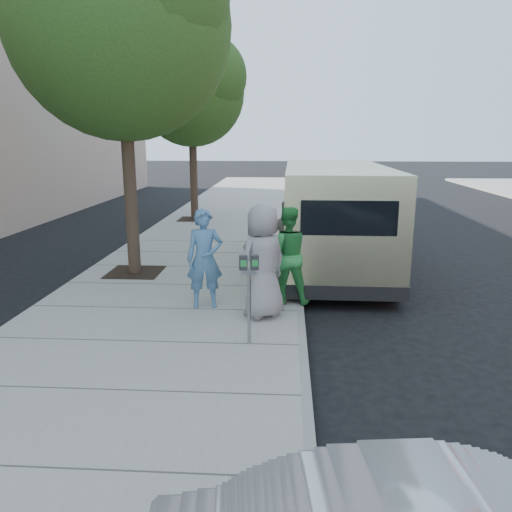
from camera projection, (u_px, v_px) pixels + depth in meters
name	position (u px, v px, depth m)	size (l,w,h in m)	color
ground	(221.00, 317.00, 9.04)	(120.00, 120.00, 0.00)	black
sidewalk	(166.00, 312.00, 9.08)	(5.00, 60.00, 0.15)	gray
curb_face	(301.00, 315.00, 8.93)	(0.12, 60.00, 0.16)	gray
tree_near	(122.00, 18.00, 10.21)	(4.62, 4.60, 7.53)	black
tree_far	(192.00, 88.00, 17.74)	(3.92, 3.80, 6.49)	black
parking_meter	(249.00, 280.00, 7.28)	(0.29, 0.14, 1.37)	gray
van	(334.00, 215.00, 12.09)	(2.36, 6.83, 2.52)	beige
person_officer	(205.00, 259.00, 8.97)	(0.66, 0.43, 1.80)	teal
person_green_shirt	(288.00, 255.00, 9.21)	(0.89, 0.69, 1.83)	green
person_gray_shirt	(263.00, 262.00, 8.43)	(0.95, 0.62, 1.95)	gray
person_striped_polo	(288.00, 243.00, 10.35)	(1.04, 0.44, 1.78)	gray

